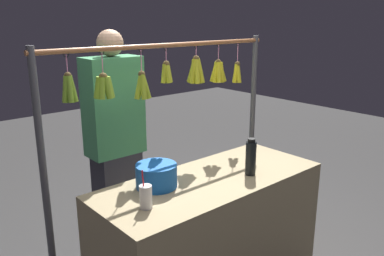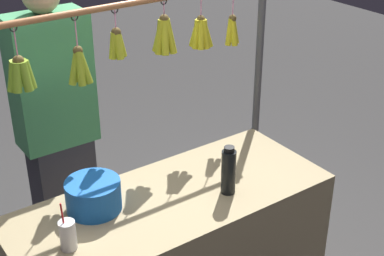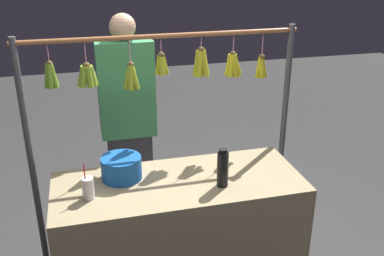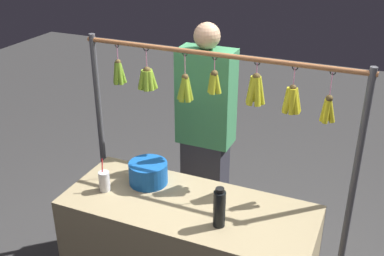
# 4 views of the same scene
# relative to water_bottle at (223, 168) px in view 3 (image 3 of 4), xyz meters

# --- Properties ---
(market_counter) EXTENTS (1.60, 0.65, 0.84)m
(market_counter) POSITION_rel_water_bottle_xyz_m (0.25, -0.12, -0.54)
(market_counter) COLOR tan
(market_counter) RESTS_ON ground
(display_rack) EXTENTS (1.92, 0.13, 1.73)m
(display_rack) POSITION_rel_water_bottle_xyz_m (0.26, -0.57, 0.30)
(display_rack) COLOR #4C4C51
(display_rack) RESTS_ON ground
(water_bottle) EXTENTS (0.07, 0.07, 0.25)m
(water_bottle) POSITION_rel_water_bottle_xyz_m (0.00, 0.00, 0.00)
(water_bottle) COLOR black
(water_bottle) RESTS_ON market_counter
(blue_bucket) EXTENTS (0.26, 0.26, 0.15)m
(blue_bucket) POSITION_rel_water_bottle_xyz_m (0.60, -0.25, -0.05)
(blue_bucket) COLOR #1657AE
(blue_bucket) RESTS_ON market_counter
(drink_cup) EXTENTS (0.07, 0.07, 0.23)m
(drink_cup) POSITION_rel_water_bottle_xyz_m (0.82, -0.05, -0.05)
(drink_cup) COLOR silver
(drink_cup) RESTS_ON market_counter
(vendor_person) EXTENTS (0.43, 0.23, 1.79)m
(vendor_person) POSITION_rel_water_bottle_xyz_m (0.47, -0.96, -0.08)
(vendor_person) COLOR #2D2D38
(vendor_person) RESTS_ON ground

